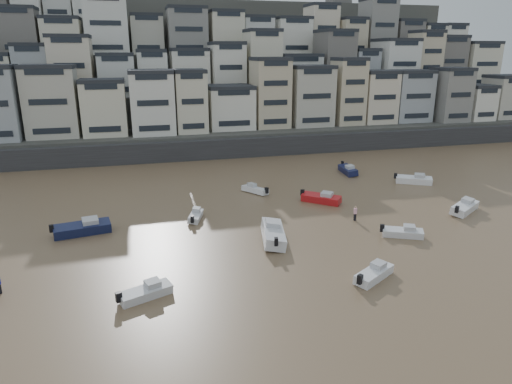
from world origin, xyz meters
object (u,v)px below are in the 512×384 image
object	(u,v)px
boat_d	(465,206)
boat_g	(414,178)
boat_f	(196,215)
boat_i	(348,169)
boat_e	(321,197)
boat_a	(374,272)
boat_k	(82,227)
boat_c	(273,232)
boat_b	(403,231)
person_pink	(355,213)
boat_j	(146,291)
boat_h	(255,189)

from	to	relation	value
boat_d	boat_g	size ratio (longest dim) A/B	1.04
boat_f	boat_i	world-z (taller)	boat_i
boat_d	boat_e	bearing A→B (deg)	120.30
boat_g	boat_i	bearing A→B (deg)	160.72
boat_a	boat_k	distance (m)	30.39
boat_c	boat_f	bearing A→B (deg)	52.15
boat_b	boat_k	bearing A→B (deg)	-170.09
person_pink	boat_j	bearing A→B (deg)	-154.28
boat_i	boat_g	bearing A→B (deg)	46.80
boat_a	boat_c	world-z (taller)	boat_c
boat_k	boat_d	bearing A→B (deg)	-16.10
boat_f	boat_j	xyz separation A→B (m)	(-6.25, -16.67, 0.06)
boat_k	boat_a	bearing A→B (deg)	-44.43
boat_i	person_pink	distance (m)	21.52
boat_c	boat_d	xyz separation A→B (m)	(25.08, 2.26, -0.17)
boat_b	boat_a	bearing A→B (deg)	-108.78
boat_j	person_pink	xyz separation A→B (m)	(24.02, 11.57, 0.25)
boat_g	boat_k	size ratio (longest dim) A/B	0.88
boat_d	boat_k	bearing A→B (deg)	141.63
boat_k	person_pink	bearing A→B (deg)	-17.25
boat_f	boat_g	size ratio (longest dim) A/B	0.74
boat_b	boat_h	size ratio (longest dim) A/B	1.02
boat_a	boat_d	bearing A→B (deg)	1.84
boat_k	boat_g	bearing A→B (deg)	-0.10
boat_i	person_pink	bearing A→B (deg)	-18.09
boat_j	boat_k	world-z (taller)	boat_k
boat_k	boat_h	bearing A→B (deg)	13.92
boat_c	boat_i	size ratio (longest dim) A/B	1.28
boat_b	boat_j	xyz separation A→B (m)	(-26.65, -5.82, 0.01)
boat_b	boat_g	bearing A→B (deg)	79.82
boat_g	boat_j	size ratio (longest dim) A/B	1.22
boat_d	boat_k	world-z (taller)	boat_k
boat_e	boat_f	distance (m)	16.66
boat_f	boat_h	distance (m)	12.53
boat_e	person_pink	bearing A→B (deg)	-37.42
boat_a	boat_e	world-z (taller)	boat_e
boat_b	boat_i	bearing A→B (deg)	102.74
boat_a	boat_b	size ratio (longest dim) A/B	1.08
boat_h	boat_b	bearing A→B (deg)	176.47
boat_c	person_pink	bearing A→B (deg)	-61.86
boat_j	boat_h	bearing A→B (deg)	36.27
boat_a	boat_h	world-z (taller)	boat_a
boat_c	boat_g	xyz separation A→B (m)	(26.40, 14.96, -0.20)
boat_f	boat_a	bearing A→B (deg)	-126.80
boat_e	boat_h	xyz separation A→B (m)	(-7.17, 6.32, -0.15)
boat_d	boat_h	xyz separation A→B (m)	(-22.61, 14.27, -0.19)
boat_c	boat_g	world-z (taller)	boat_c
boat_c	boat_e	size ratio (longest dim) A/B	1.28
boat_k	person_pink	world-z (taller)	person_pink
boat_f	boat_h	size ratio (longest dim) A/B	0.93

